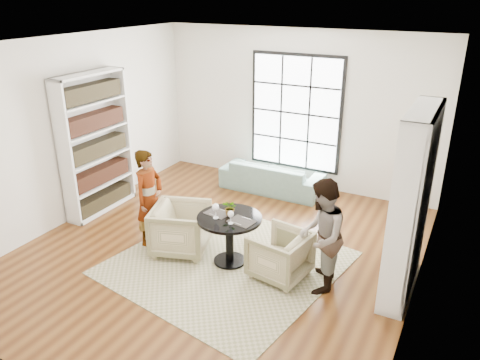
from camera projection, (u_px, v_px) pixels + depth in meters
The scene contains 16 objects.
ground at pixel (219, 250), 7.02m from camera, with size 6.00×6.00×0.00m, color brown.
room_shell at pixel (236, 161), 6.99m from camera, with size 6.00×6.01×6.00m.
rug at pixel (228, 263), 6.70m from camera, with size 2.86×2.86×0.01m, color tan.
pedestal_table at pixel (230, 230), 6.53m from camera, with size 0.91×0.91×0.72m.
sofa at pixel (272, 176), 9.02m from camera, with size 1.96×0.76×0.57m, color gray.
armchair_left at pixel (181, 229), 6.88m from camera, with size 0.78×0.81×0.74m, color tan.
armchair_right at pixel (280, 255), 6.28m from camera, with size 0.70×0.73×0.66m, color tan.
person_left at pixel (149, 198), 6.98m from camera, with size 0.55×0.36×1.50m, color gray.
person_right at pixel (321, 236), 5.89m from camera, with size 0.74×0.57×1.51m, color gray.
placemat_left at pixel (218, 213), 6.56m from camera, with size 0.34×0.26×0.01m, color black.
placemat_right at pixel (242, 221), 6.32m from camera, with size 0.34×0.26×0.01m, color black.
cutlery_left at pixel (218, 213), 6.55m from camera, with size 0.14×0.22×0.01m, color silver, non-canonical shape.
cutlery_right at pixel (242, 221), 6.32m from camera, with size 0.14×0.22×0.01m, color silver, non-canonical shape.
wine_glass_left at pixel (216, 208), 6.37m from camera, with size 0.10×0.10×0.21m.
wine_glass_right at pixel (231, 214), 6.23m from camera, with size 0.09×0.09×0.19m.
flower_centerpiece at pixel (230, 208), 6.46m from camera, with size 0.21×0.18×0.23m, color gray.
Camera 1 is at (3.10, -5.25, 3.65)m, focal length 35.00 mm.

